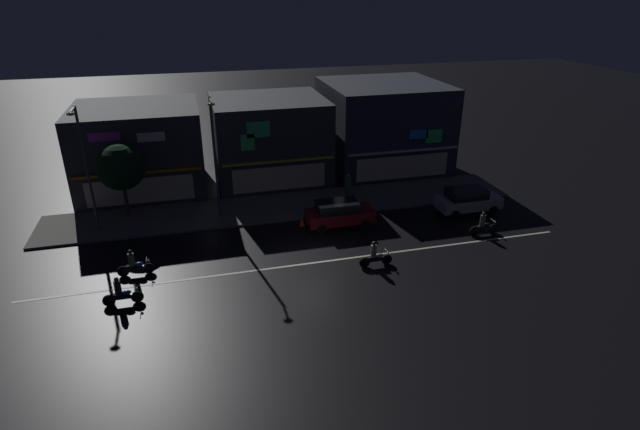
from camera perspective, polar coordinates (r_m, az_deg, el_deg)
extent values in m
plane|color=black|center=(28.34, -0.64, -5.41)|extent=(140.00, 140.00, 0.00)
cube|color=beige|center=(28.34, -0.64, -5.40)|extent=(30.51, 0.16, 0.01)
cube|color=#5B5954|center=(35.32, -3.83, 1.00)|extent=(32.11, 4.70, 0.14)
cube|color=#383A3F|center=(40.04, -5.70, 8.51)|extent=(8.48, 7.58, 6.33)
cube|color=yellow|center=(36.52, -4.64, 6.03)|extent=(8.05, 0.24, 0.12)
cube|color=#33E572|center=(35.82, -8.15, 8.10)|extent=(0.96, 0.08, 1.16)
cube|color=#33E572|center=(35.68, -6.96, 9.53)|extent=(1.63, 0.08, 1.12)
cube|color=beige|center=(37.00, -4.59, 4.15)|extent=(6.78, 0.06, 1.80)
cube|color=#2D333D|center=(43.07, 7.06, 10.00)|extent=(9.33, 8.92, 6.93)
cube|color=white|center=(39.25, 9.42, 7.10)|extent=(8.86, 0.24, 0.12)
cube|color=#33E572|center=(40.05, 12.69, 8.66)|extent=(1.34, 0.08, 1.03)
cube|color=#268CF2|center=(39.43, 11.05, 8.94)|extent=(1.52, 0.08, 0.68)
cube|color=beige|center=(39.71, 9.26, 5.34)|extent=(7.46, 0.06, 1.80)
cube|color=#383A3F|center=(39.88, -19.60, 7.06)|extent=(8.84, 7.79, 6.23)
cube|color=orange|center=(36.22, -19.84, 4.46)|extent=(8.40, 0.24, 0.12)
cube|color=#D83FD8|center=(36.06, -21.61, 5.89)|extent=(2.03, 0.08, 0.61)
cube|color=#D83FD8|center=(35.74, -23.11, 8.10)|extent=(1.95, 0.08, 0.56)
cube|color=white|center=(35.48, -18.48, 8.33)|extent=(1.76, 0.08, 0.59)
cube|color=beige|center=(36.71, -19.55, 2.59)|extent=(7.08, 0.06, 1.80)
cylinder|color=#47494C|center=(33.33, -24.71, 4.58)|extent=(0.16, 0.16, 7.79)
cube|color=#47494C|center=(31.71, -26.10, 10.60)|extent=(0.10, 1.40, 0.10)
ellipsoid|color=#F9E099|center=(31.06, -26.28, 10.16)|extent=(0.44, 0.32, 0.20)
cylinder|color=#47494C|center=(32.90, -11.72, 6.20)|extent=(0.16, 0.16, 7.88)
cube|color=#47494C|center=(31.24, -12.24, 12.50)|extent=(0.10, 1.40, 0.10)
ellipsoid|color=#F9E099|center=(30.57, -12.14, 12.09)|extent=(0.44, 0.32, 0.20)
cylinder|color=#4C664C|center=(35.81, 3.18, 2.99)|extent=(0.41, 0.41, 1.75)
sphere|color=tan|center=(35.46, 3.21, 4.47)|extent=(0.22, 0.22, 0.22)
cylinder|color=#473323|center=(35.38, -20.95, 1.49)|extent=(0.24, 0.24, 2.25)
sphere|color=black|center=(34.60, -21.53, 5.04)|extent=(3.01, 3.01, 3.01)
cube|color=maroon|center=(32.33, 2.26, -0.08)|extent=(4.30, 1.78, 0.76)
cube|color=black|center=(31.99, 1.91, 0.99)|extent=(2.58, 1.57, 0.60)
cube|color=#F9F2CC|center=(33.44, 5.43, 0.88)|extent=(0.08, 0.20, 0.12)
cube|color=#F9F2CC|center=(32.40, 6.15, 0.05)|extent=(0.08, 0.20, 0.12)
cylinder|color=black|center=(33.66, 4.13, 0.20)|extent=(0.62, 0.20, 0.62)
cylinder|color=black|center=(32.14, 5.13, -1.07)|extent=(0.62, 0.20, 0.62)
cylinder|color=black|center=(32.92, -0.56, -0.32)|extent=(0.62, 0.20, 0.62)
cylinder|color=black|center=(31.36, 0.24, -1.64)|extent=(0.62, 0.20, 0.62)
cube|color=#9EA0A5|center=(35.76, 16.35, 1.40)|extent=(4.30, 1.78, 0.76)
cube|color=black|center=(35.41, 16.18, 2.37)|extent=(2.58, 1.57, 0.60)
cube|color=#F9F2CC|center=(37.28, 18.71, 2.20)|extent=(0.08, 0.20, 0.12)
cube|color=#F9F2CC|center=(36.36, 19.71, 1.48)|extent=(0.08, 0.20, 0.12)
cylinder|color=black|center=(37.31, 17.49, 1.59)|extent=(0.62, 0.20, 0.62)
cylinder|color=black|center=(35.96, 18.93, 0.51)|extent=(0.62, 0.20, 0.62)
cylinder|color=black|center=(35.94, 13.63, 1.17)|extent=(0.62, 0.20, 0.62)
cylinder|color=black|center=(34.53, 14.97, 0.03)|extent=(0.62, 0.20, 0.62)
cylinder|color=black|center=(26.49, -19.87, -8.65)|extent=(0.60, 0.08, 0.60)
cylinder|color=black|center=(26.68, -22.66, -8.89)|extent=(0.60, 0.10, 0.60)
cube|color=black|center=(26.52, -21.30, -8.59)|extent=(1.30, 0.14, 0.20)
ellipsoid|color=#1E4CB2|center=(26.38, -20.94, -8.15)|extent=(0.44, 0.26, 0.24)
cube|color=black|center=(26.48, -21.78, -8.35)|extent=(0.56, 0.22, 0.10)
cylinder|color=slate|center=(26.21, -20.15, -7.65)|extent=(0.03, 0.60, 0.03)
sphere|color=white|center=(26.25, -19.92, -7.82)|extent=(0.14, 0.14, 0.14)
cylinder|color=#232328|center=(26.27, -21.81, -7.61)|extent=(0.32, 0.32, 0.70)
sphere|color=#333338|center=(26.04, -21.97, -6.75)|extent=(0.22, 0.22, 0.22)
cylinder|color=black|center=(28.75, -18.70, -5.69)|extent=(0.60, 0.08, 0.60)
cylinder|color=black|center=(28.91, -21.27, -5.94)|extent=(0.60, 0.10, 0.60)
cube|color=black|center=(28.78, -20.02, -5.64)|extent=(1.30, 0.14, 0.20)
ellipsoid|color=#1E4CB2|center=(28.65, -19.68, -5.22)|extent=(0.44, 0.26, 0.24)
cube|color=black|center=(28.73, -20.46, -5.42)|extent=(0.56, 0.22, 0.10)
cylinder|color=slate|center=(28.50, -18.95, -4.74)|extent=(0.03, 0.60, 0.03)
sphere|color=white|center=(28.53, -18.74, -4.90)|extent=(0.14, 0.14, 0.14)
cylinder|color=#4C664C|center=(28.54, -20.47, -4.71)|extent=(0.32, 0.32, 0.70)
sphere|color=#333338|center=(28.33, -20.61, -3.90)|extent=(0.22, 0.22, 0.22)
cylinder|color=black|center=(33.30, 18.88, -1.45)|extent=(0.60, 0.08, 0.60)
cylinder|color=black|center=(32.63, 16.96, -1.72)|extent=(0.60, 0.10, 0.60)
cube|color=black|center=(32.92, 17.95, -1.43)|extent=(1.30, 0.14, 0.20)
ellipsoid|color=black|center=(32.93, 18.30, -1.04)|extent=(0.44, 0.26, 0.24)
cube|color=black|center=(32.75, 17.69, -1.23)|extent=(0.56, 0.22, 0.10)
cylinder|color=slate|center=(33.05, 18.93, -0.60)|extent=(0.03, 0.60, 0.03)
sphere|color=white|center=(33.14, 19.04, -0.74)|extent=(0.14, 0.14, 0.14)
cylinder|color=#4C664C|center=(32.61, 17.85, -0.59)|extent=(0.32, 0.32, 0.70)
sphere|color=#333338|center=(32.43, 17.95, 0.15)|extent=(0.22, 0.22, 0.22)
cylinder|color=black|center=(28.31, 7.52, -4.98)|extent=(0.60, 0.08, 0.60)
cylinder|color=black|center=(27.89, 5.03, -5.34)|extent=(0.60, 0.10, 0.60)
cube|color=black|center=(28.04, 6.30, -4.98)|extent=(1.30, 0.14, 0.20)
ellipsoid|color=#B2B7BC|center=(28.00, 6.70, -4.54)|extent=(0.44, 0.26, 0.24)
cube|color=black|center=(27.91, 5.93, -4.77)|extent=(0.56, 0.22, 0.10)
cylinder|color=slate|center=(28.03, 7.49, -4.02)|extent=(0.03, 0.60, 0.03)
sphere|color=white|center=(28.11, 7.65, -4.17)|extent=(0.14, 0.14, 0.14)
cylinder|color=gray|center=(27.73, 6.06, -4.04)|extent=(0.32, 0.32, 0.70)
sphere|color=#333338|center=(27.51, 6.10, -3.20)|extent=(0.22, 0.22, 0.22)
cone|color=orange|center=(32.52, -2.04, -0.73)|extent=(0.36, 0.36, 0.55)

